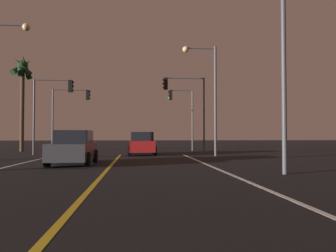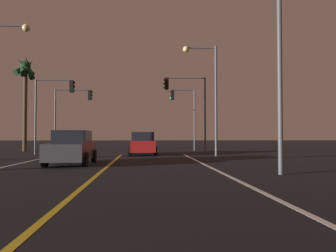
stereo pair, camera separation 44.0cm
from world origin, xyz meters
name	(u,v)px [view 1 (the left image)]	position (x,y,z in m)	size (l,w,h in m)	color
lane_edge_right	(254,184)	(4.70, 9.44, 0.00)	(0.16, 30.89, 0.01)	silver
lane_center_divider	(93,186)	(0.00, 9.44, 0.00)	(0.16, 30.89, 0.01)	gold
car_oncoming	(74,148)	(-1.90, 16.76, 0.82)	(2.02, 4.30, 1.70)	black
car_ahead_far	(142,144)	(1.61, 24.80, 0.82)	(2.02, 4.30, 1.70)	black
traffic_light_near_right	(185,97)	(4.92, 25.39, 4.39)	(3.31, 0.36, 5.94)	#4C4C51
traffic_light_near_left	(53,99)	(-5.05, 25.39, 4.18)	(2.97, 0.36, 5.65)	#4C4C51
traffic_light_far_right	(181,106)	(5.36, 30.89, 4.20)	(2.39, 0.36, 5.74)	#4C4C51
traffic_light_far_left	(71,105)	(-4.81, 30.89, 4.21)	(3.45, 0.36, 5.66)	#4C4C51
street_lamp_right_near	(269,37)	(6.15, 11.79, 5.12)	(2.53, 0.44, 8.03)	#4C4C51
street_lamp_left_mid	(4,73)	(-6.32, 19.50, 5.02)	(1.90, 0.44, 7.93)	#4C4C51
street_lamp_right_far	(207,86)	(6.16, 22.88, 4.95)	(2.43, 0.44, 7.74)	#4C4C51
palm_tree_left_far	(22,75)	(-9.16, 31.04, 6.93)	(1.92, 2.22, 8.81)	#473826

